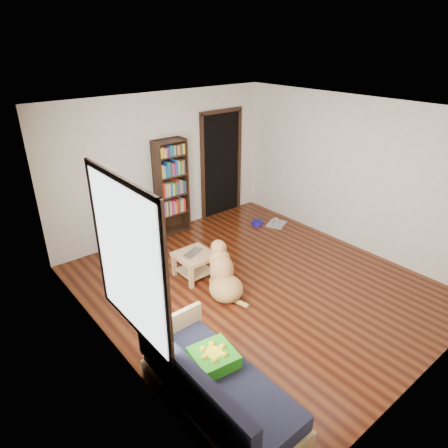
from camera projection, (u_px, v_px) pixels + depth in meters
ground at (255, 284)px, 6.11m from camera, size 5.00×5.00×0.00m
ceiling at (262, 111)px, 5.00m from camera, size 5.00×5.00×0.00m
wall_back at (163, 165)px, 7.30m from camera, size 4.50×0.00×4.50m
wall_front at (440, 284)px, 3.81m from camera, size 4.50×0.00×4.50m
wall_left at (106, 258)px, 4.26m from camera, size 0.00×5.00×5.00m
wall_right at (353, 174)px, 6.85m from camera, size 0.00×5.00×5.00m
green_cushion at (214, 357)px, 4.06m from camera, size 0.48×0.48×0.14m
laptop at (195, 254)px, 6.13m from camera, size 0.42×0.34×0.03m
dog_bowl at (257, 223)px, 8.03m from camera, size 0.22×0.22×0.08m
grey_rag at (277, 224)px, 8.04m from camera, size 0.50×0.45×0.03m
window at (128, 260)px, 3.84m from camera, size 0.03×1.46×1.70m
doorway at (221, 162)px, 8.14m from camera, size 1.03×0.05×2.19m
tv_stand at (131, 234)px, 7.05m from camera, size 0.90×0.45×0.50m
crt_tv at (127, 210)px, 6.86m from camera, size 0.55×0.52×0.58m
bookshelf at (171, 183)px, 7.34m from camera, size 0.60×0.30×1.80m
sofa at (215, 391)px, 3.96m from camera, size 0.80×1.80×0.80m
coffee_table at (195, 260)px, 6.21m from camera, size 0.55×0.55×0.40m
dog at (223, 276)px, 5.81m from camera, size 0.65×0.96×0.79m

